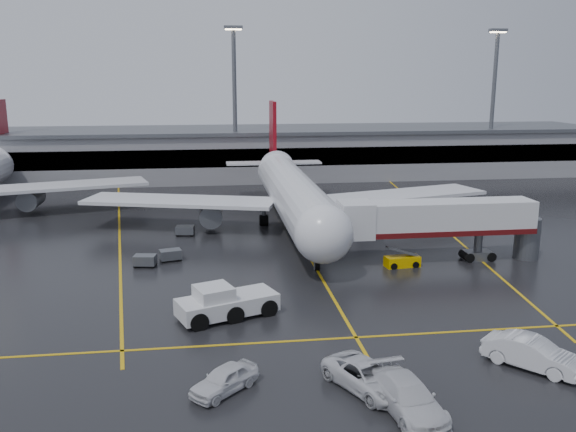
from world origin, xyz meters
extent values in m
plane|color=black|center=(0.00, 0.00, 0.00)|extent=(220.00, 220.00, 0.00)
cube|color=gold|center=(0.00, 0.00, 0.01)|extent=(0.25, 90.00, 0.02)
cube|color=gold|center=(0.00, -22.00, 0.01)|extent=(60.00, 0.25, 0.02)
cube|color=gold|center=(-20.00, 10.00, 0.01)|extent=(9.99, 69.35, 0.02)
cube|color=gold|center=(18.00, 10.00, 0.01)|extent=(7.57, 69.64, 0.02)
cube|color=gray|center=(0.00, 48.00, 4.00)|extent=(120.00, 18.00, 8.00)
cube|color=black|center=(0.00, 39.20, 4.50)|extent=(120.00, 0.40, 3.00)
cube|color=#595B60|center=(0.00, 48.00, 8.30)|extent=(122.00, 19.00, 0.60)
cylinder|color=#595B60|center=(-5.00, 42.00, 12.50)|extent=(0.70, 0.70, 25.00)
cube|color=#595B60|center=(-5.00, 42.00, 25.20)|extent=(3.00, 1.20, 0.50)
cube|color=#FFE5B2|center=(-5.00, 42.00, 24.90)|extent=(2.60, 0.90, 0.20)
cylinder|color=#595B60|center=(40.00, 42.00, 12.50)|extent=(0.70, 0.70, 25.00)
cube|color=#595B60|center=(40.00, 42.00, 25.20)|extent=(3.00, 1.20, 0.50)
cube|color=#FFE5B2|center=(40.00, 42.00, 24.90)|extent=(2.60, 0.90, 0.20)
cylinder|color=silver|center=(0.00, 8.00, 4.20)|extent=(5.20, 36.00, 5.20)
sphere|color=silver|center=(0.00, -10.00, 4.20)|extent=(5.20, 5.20, 5.20)
cone|color=silver|center=(0.00, 29.00, 4.80)|extent=(4.94, 8.00, 4.94)
cube|color=maroon|center=(0.00, 30.00, 9.70)|extent=(0.50, 5.50, 8.50)
cube|color=silver|center=(0.00, 29.00, 5.00)|extent=(14.00, 3.00, 0.25)
cube|color=silver|center=(-13.00, 10.00, 3.40)|extent=(22.80, 11.83, 0.40)
cube|color=silver|center=(13.00, 10.00, 3.40)|extent=(22.80, 11.83, 0.40)
cylinder|color=#595B60|center=(-9.50, 9.00, 2.00)|extent=(2.60, 4.50, 2.60)
cylinder|color=#595B60|center=(9.50, 9.00, 2.00)|extent=(2.60, 4.50, 2.60)
cylinder|color=#595B60|center=(0.00, -7.00, 1.00)|extent=(0.56, 0.56, 2.00)
cylinder|color=#595B60|center=(-3.20, 11.00, 1.00)|extent=(0.56, 0.56, 2.00)
cylinder|color=#595B60|center=(3.20, 11.00, 1.00)|extent=(0.56, 0.56, 2.00)
cylinder|color=black|center=(0.00, -7.00, 0.45)|extent=(0.40, 1.10, 1.10)
cylinder|color=black|center=(-3.20, 11.00, 0.55)|extent=(1.00, 1.40, 1.40)
cylinder|color=black|center=(3.20, 11.00, 0.55)|extent=(1.00, 1.40, 1.40)
cone|color=silver|center=(-42.00, 41.00, 4.80)|extent=(4.94, 8.00, 4.94)
cube|color=maroon|center=(-42.00, 42.00, 9.70)|extent=(0.50, 5.50, 8.50)
cube|color=silver|center=(-42.00, 41.00, 5.00)|extent=(14.00, 3.00, 0.25)
cube|color=silver|center=(-29.00, 22.00, 3.40)|extent=(22.80, 11.83, 0.40)
cylinder|color=#595B60|center=(-32.50, 21.00, 2.00)|extent=(2.60, 4.50, 2.60)
cube|color=silver|center=(12.00, -6.00, 4.40)|extent=(18.00, 3.20, 3.00)
cube|color=#520C0D|center=(12.00, -6.00, 3.10)|extent=(18.00, 3.30, 0.50)
cube|color=silver|center=(3.80, -6.00, 4.40)|extent=(3.00, 3.40, 3.30)
cylinder|color=#595B60|center=(16.00, -6.00, 1.50)|extent=(0.80, 0.80, 3.00)
cube|color=#595B60|center=(16.00, -6.00, 0.45)|extent=(2.60, 1.60, 0.90)
cylinder|color=#595B60|center=(21.00, -6.00, 2.00)|extent=(2.40, 2.40, 4.00)
cylinder|color=black|center=(14.90, -6.00, 0.45)|extent=(0.90, 1.80, 0.90)
cylinder|color=black|center=(17.10, -6.00, 0.45)|extent=(0.90, 1.80, 0.90)
cube|color=silver|center=(-8.53, -17.11, 0.94)|extent=(7.87, 5.34, 1.25)
cube|color=silver|center=(-9.50, -17.48, 1.98)|extent=(3.24, 3.24, 1.04)
cube|color=black|center=(-9.50, -17.48, 1.98)|extent=(2.91, 2.91, 0.94)
cylinder|color=black|center=(-11.06, -18.08, 0.57)|extent=(2.39, 3.41, 1.36)
cylinder|color=black|center=(-8.53, -17.11, 0.57)|extent=(2.39, 3.41, 1.36)
cylinder|color=black|center=(-5.99, -16.14, 0.57)|extent=(2.39, 3.41, 1.36)
cube|color=#DFA800|center=(8.09, -7.07, 0.50)|extent=(3.36, 1.67, 0.99)
cube|color=#595B60|center=(8.09, -7.07, 1.44)|extent=(3.19, 1.12, 1.13)
cylinder|color=black|center=(7.02, -7.18, 0.27)|extent=(0.78, 1.59, 0.63)
cylinder|color=black|center=(9.17, -6.96, 0.27)|extent=(0.78, 1.59, 0.63)
imported|color=silver|center=(-1.08, -28.89, 0.80)|extent=(4.98, 6.35, 1.60)
imported|color=silver|center=(0.42, -31.50, 0.88)|extent=(3.29, 6.35, 1.76)
imported|color=silver|center=(9.50, -27.65, 0.95)|extent=(5.34, 5.63, 1.90)
imported|color=silver|center=(-9.08, -28.05, 0.74)|extent=(4.38, 4.23, 1.48)
cube|color=#595B60|center=(-13.49, -2.41, 0.65)|extent=(2.27, 1.78, 0.90)
cylinder|color=black|center=(-14.13, -3.10, 0.18)|extent=(0.40, 0.20, 0.40)
cylinder|color=black|center=(-12.59, -2.68, 0.18)|extent=(0.40, 0.20, 0.40)
cylinder|color=black|center=(-14.39, -2.14, 0.18)|extent=(0.40, 0.20, 0.40)
cylinder|color=black|center=(-12.85, -1.72, 0.18)|extent=(0.40, 0.20, 0.40)
cube|color=#595B60|center=(-15.74, -3.95, 0.65)|extent=(2.18, 1.60, 0.90)
cylinder|color=black|center=(-16.61, -4.32, 0.18)|extent=(0.40, 0.20, 0.40)
cylinder|color=black|center=(-15.03, -4.57, 0.18)|extent=(0.40, 0.20, 0.40)
cylinder|color=black|center=(-16.45, -3.33, 0.18)|extent=(0.40, 0.20, 0.40)
cylinder|color=black|center=(-14.87, -3.59, 0.18)|extent=(0.40, 0.20, 0.40)
cube|color=#595B60|center=(-12.41, 7.14, 0.65)|extent=(2.14, 1.52, 0.90)
cylinder|color=black|center=(-13.26, 6.73, 0.18)|extent=(0.40, 0.20, 0.40)
cylinder|color=black|center=(-11.67, 6.55, 0.18)|extent=(0.40, 0.20, 0.40)
cylinder|color=black|center=(-13.14, 7.73, 0.18)|extent=(0.40, 0.20, 0.40)
cylinder|color=black|center=(-11.56, 7.54, 0.18)|extent=(0.40, 0.20, 0.40)
camera|label=1|loc=(-9.61, -58.99, 17.17)|focal=37.50mm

